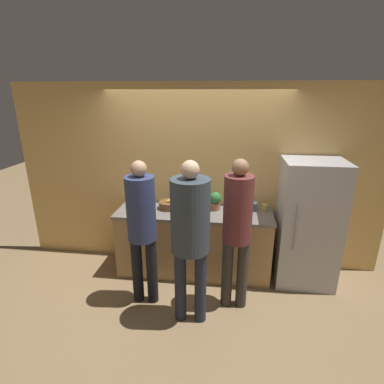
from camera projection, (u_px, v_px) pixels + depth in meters
name	position (u px, v px, depth m)	size (l,w,h in m)	color
ground_plane	(191.00, 285.00, 4.02)	(14.00, 14.00, 0.00)	#8C704C
wall_back	(197.00, 178.00, 4.26)	(5.20, 0.06, 2.60)	#E0B266
counter	(194.00, 241.00, 4.22)	(2.11, 0.68, 0.93)	tan
refrigerator	(307.00, 223.00, 3.91)	(0.75, 0.67, 1.68)	#B7B7BC
person_left	(142.00, 223.00, 3.41)	(0.33, 0.33, 1.78)	black
person_center	(190.00, 228.00, 3.08)	(0.41, 0.41, 1.86)	#232838
person_right	(237.00, 225.00, 3.33)	(0.32, 0.32, 1.82)	#38332D
fruit_bowl	(169.00, 205.00, 4.15)	(0.28, 0.28, 0.14)	brown
utensil_crock	(253.00, 206.00, 4.07)	(0.13, 0.13, 0.27)	#3D424C
bottle_green	(203.00, 203.00, 4.20)	(0.08, 0.08, 0.15)	#236033
bottle_red	(234.00, 216.00, 3.76)	(0.08, 0.08, 0.14)	red
cup_yellow	(265.00, 208.00, 4.08)	(0.08, 0.08, 0.08)	gold
potted_plant	(215.00, 200.00, 4.08)	(0.17, 0.17, 0.25)	#9E6042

